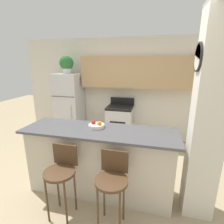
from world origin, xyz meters
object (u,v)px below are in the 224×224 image
stove_range (120,123)px  fruit_bowl (96,125)px  refrigerator (69,106)px  bar_stool_left (61,172)px  bar_stool_right (112,180)px  potted_plant_on_fridge (67,64)px

stove_range → fruit_bowl: 1.92m
refrigerator → fruit_bowl: (1.39, -1.81, 0.21)m
refrigerator → bar_stool_left: 2.67m
stove_range → bar_stool_right: bearing=-80.6°
stove_range → fruit_bowl: fruit_bowl is taller
potted_plant_on_fridge → fruit_bowl: potted_plant_on_fridge is taller
stove_range → potted_plant_on_fridge: bearing=-179.4°
refrigerator → bar_stool_right: size_ratio=1.78×
stove_range → refrigerator: bearing=-179.3°
refrigerator → fruit_bowl: 2.29m
bar_stool_left → potted_plant_on_fridge: 2.96m
stove_range → bar_stool_right: stove_range is taller
bar_stool_right → fruit_bowl: fruit_bowl is taller
bar_stool_right → stove_range: bearing=99.4°
stove_range → bar_stool_left: (-0.26, -2.43, 0.17)m
refrigerator → potted_plant_on_fridge: (-0.00, 0.00, 1.08)m
bar_stool_left → fruit_bowl: 0.78m
bar_stool_left → potted_plant_on_fridge: (-1.12, 2.42, 1.29)m
stove_range → bar_stool_left: bearing=-96.0°
stove_range → bar_stool_left: 2.45m
bar_stool_right → bar_stool_left: bearing=180.0°
stove_range → bar_stool_left: size_ratio=1.14×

